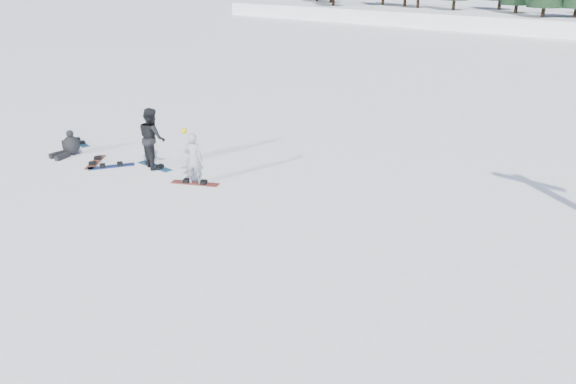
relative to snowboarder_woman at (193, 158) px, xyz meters
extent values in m
plane|color=white|center=(-0.59, -1.45, -0.83)|extent=(420.00, 420.00, 0.00)
ellipsoid|color=white|center=(-70.59, 168.55, -14.44)|extent=(143.00, 110.00, 49.50)
ellipsoid|color=white|center=(-140.59, 208.55, -15.13)|extent=(169.00, 130.00, 52.00)
imported|color=#9D9DA2|center=(0.00, 0.00, -0.01)|extent=(0.71, 0.65, 1.63)
sphere|color=yellow|center=(-0.20, -0.12, 0.85)|extent=(0.18, 0.18, 0.18)
imported|color=black|center=(-2.24, 0.19, 0.18)|extent=(1.16, 1.02, 2.00)
ellipsoid|color=black|center=(-5.54, -0.88, -0.48)|extent=(0.73, 0.65, 0.67)
sphere|color=black|center=(-5.54, -0.88, -0.06)|extent=(0.26, 0.26, 0.26)
cube|color=black|center=(-5.38, -1.36, -0.74)|extent=(0.35, 0.61, 0.17)
cube|color=black|center=(-5.70, -1.36, -0.74)|extent=(0.20, 0.59, 0.17)
cube|color=black|center=(-6.24, -0.68, -0.68)|extent=(0.53, 0.44, 0.30)
cube|color=#973321|center=(0.00, 0.00, -0.81)|extent=(1.46, 0.94, 0.03)
cube|color=#185D85|center=(-2.24, 0.19, -0.81)|extent=(1.50, 0.28, 0.03)
cube|color=#974121|center=(-4.13, -0.86, -0.81)|extent=(1.19, 1.32, 0.03)
cube|color=#175681|center=(-6.67, 0.04, -0.81)|extent=(1.52, 0.61, 0.03)
cube|color=navy|center=(-3.33, -0.76, -0.81)|extent=(0.99, 1.44, 0.03)
camera|label=1|loc=(12.60, -10.49, 5.44)|focal=35.00mm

